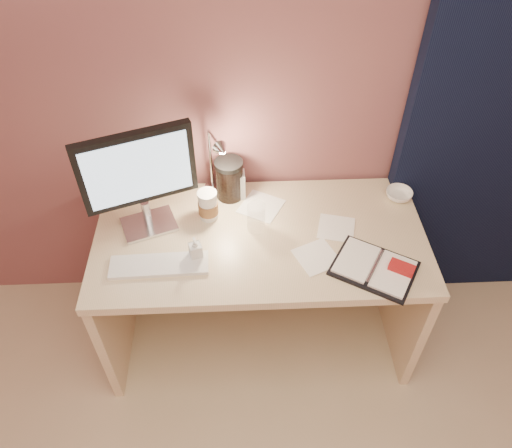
{
  "coord_description": "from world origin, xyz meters",
  "views": [
    {
      "loc": [
        -0.08,
        -0.07,
        2.25
      ],
      "look_at": [
        -0.02,
        1.33,
        0.85
      ],
      "focal_mm": 35.0,
      "sensor_mm": 36.0,
      "label": 1
    }
  ],
  "objects_px": {
    "monitor": "(138,174)",
    "bowl": "(399,195)",
    "desk_lamp": "(201,163)",
    "dark_jar": "(229,181)",
    "lotion_bottle": "(195,248)",
    "product_box": "(235,185)",
    "clear_cup": "(256,218)",
    "keyboard": "(159,265)",
    "coffee_cup": "(208,206)",
    "desk": "(259,258)",
    "planner": "(376,268)"
  },
  "relations": [
    {
      "from": "dark_jar",
      "to": "product_box",
      "type": "relative_size",
      "value": 1.33
    },
    {
      "from": "desk",
      "to": "clear_cup",
      "type": "distance_m",
      "value": 0.29
    },
    {
      "from": "lotion_bottle",
      "to": "product_box",
      "type": "bearing_deg",
      "value": 65.86
    },
    {
      "from": "planner",
      "to": "dark_jar",
      "type": "bearing_deg",
      "value": 172.11
    },
    {
      "from": "monitor",
      "to": "bowl",
      "type": "xyz_separation_m",
      "value": [
        1.11,
        0.13,
        -0.27
      ]
    },
    {
      "from": "bowl",
      "to": "desk",
      "type": "bearing_deg",
      "value": -167.91
    },
    {
      "from": "planner",
      "to": "clear_cup",
      "type": "xyz_separation_m",
      "value": [
        -0.46,
        0.25,
        0.05
      ]
    },
    {
      "from": "dark_jar",
      "to": "desk_lamp",
      "type": "height_order",
      "value": "desk_lamp"
    },
    {
      "from": "bowl",
      "to": "desk_lamp",
      "type": "xyz_separation_m",
      "value": [
        -0.88,
        0.02,
        0.2
      ]
    },
    {
      "from": "monitor",
      "to": "clear_cup",
      "type": "height_order",
      "value": "monitor"
    },
    {
      "from": "coffee_cup",
      "to": "desk_lamp",
      "type": "distance_m",
      "value": 0.19
    },
    {
      "from": "clear_cup",
      "to": "monitor",
      "type": "bearing_deg",
      "value": 175.42
    },
    {
      "from": "monitor",
      "to": "keyboard",
      "type": "height_order",
      "value": "monitor"
    },
    {
      "from": "bowl",
      "to": "dark_jar",
      "type": "xyz_separation_m",
      "value": [
        -0.77,
        0.05,
        0.07
      ]
    },
    {
      "from": "bowl",
      "to": "dark_jar",
      "type": "bearing_deg",
      "value": 176.28
    },
    {
      "from": "monitor",
      "to": "desk_lamp",
      "type": "xyz_separation_m",
      "value": [
        0.24,
        0.15,
        -0.07
      ]
    },
    {
      "from": "planner",
      "to": "dark_jar",
      "type": "height_order",
      "value": "dark_jar"
    },
    {
      "from": "planner",
      "to": "desk_lamp",
      "type": "relative_size",
      "value": 1.11
    },
    {
      "from": "planner",
      "to": "dark_jar",
      "type": "distance_m",
      "value": 0.74
    },
    {
      "from": "clear_cup",
      "to": "dark_jar",
      "type": "xyz_separation_m",
      "value": [
        -0.11,
        0.22,
        0.02
      ]
    },
    {
      "from": "bowl",
      "to": "lotion_bottle",
      "type": "bearing_deg",
      "value": -160.46
    },
    {
      "from": "bowl",
      "to": "desk_lamp",
      "type": "height_order",
      "value": "desk_lamp"
    },
    {
      "from": "desk",
      "to": "product_box",
      "type": "relative_size",
      "value": 10.79
    },
    {
      "from": "monitor",
      "to": "bowl",
      "type": "height_order",
      "value": "monitor"
    },
    {
      "from": "clear_cup",
      "to": "lotion_bottle",
      "type": "relative_size",
      "value": 1.24
    },
    {
      "from": "clear_cup",
      "to": "desk_lamp",
      "type": "relative_size",
      "value": 0.38
    },
    {
      "from": "lotion_bottle",
      "to": "product_box",
      "type": "height_order",
      "value": "product_box"
    },
    {
      "from": "monitor",
      "to": "keyboard",
      "type": "distance_m",
      "value": 0.37
    },
    {
      "from": "keyboard",
      "to": "bowl",
      "type": "bearing_deg",
      "value": 17.24
    },
    {
      "from": "clear_cup",
      "to": "dark_jar",
      "type": "distance_m",
      "value": 0.25
    },
    {
      "from": "product_box",
      "to": "planner",
      "type": "bearing_deg",
      "value": -41.78
    },
    {
      "from": "keyboard",
      "to": "bowl",
      "type": "height_order",
      "value": "bowl"
    },
    {
      "from": "bowl",
      "to": "product_box",
      "type": "height_order",
      "value": "product_box"
    },
    {
      "from": "planner",
      "to": "lotion_bottle",
      "type": "distance_m",
      "value": 0.72
    },
    {
      "from": "desk",
      "to": "lotion_bottle",
      "type": "xyz_separation_m",
      "value": [
        -0.26,
        -0.18,
        0.28
      ]
    },
    {
      "from": "desk",
      "to": "product_box",
      "type": "height_order",
      "value": "product_box"
    },
    {
      "from": "desk",
      "to": "coffee_cup",
      "type": "xyz_separation_m",
      "value": [
        -0.22,
        0.05,
        0.29
      ]
    },
    {
      "from": "planner",
      "to": "keyboard",
      "type": "bearing_deg",
      "value": -152.4
    },
    {
      "from": "desk",
      "to": "dark_jar",
      "type": "height_order",
      "value": "dark_jar"
    },
    {
      "from": "coffee_cup",
      "to": "product_box",
      "type": "relative_size",
      "value": 1.07
    },
    {
      "from": "desk",
      "to": "planner",
      "type": "relative_size",
      "value": 3.63
    },
    {
      "from": "lotion_bottle",
      "to": "coffee_cup",
      "type": "bearing_deg",
      "value": 79.08
    },
    {
      "from": "monitor",
      "to": "coffee_cup",
      "type": "height_order",
      "value": "monitor"
    },
    {
      "from": "clear_cup",
      "to": "lotion_bottle",
      "type": "bearing_deg",
      "value": -148.59
    },
    {
      "from": "clear_cup",
      "to": "coffee_cup",
      "type": "bearing_deg",
      "value": 157.88
    },
    {
      "from": "monitor",
      "to": "dark_jar",
      "type": "height_order",
      "value": "monitor"
    },
    {
      "from": "keyboard",
      "to": "coffee_cup",
      "type": "distance_m",
      "value": 0.34
    },
    {
      "from": "planner",
      "to": "bowl",
      "type": "height_order",
      "value": "planner"
    },
    {
      "from": "keyboard",
      "to": "dark_jar",
      "type": "bearing_deg",
      "value": 53.59
    },
    {
      "from": "coffee_cup",
      "to": "lotion_bottle",
      "type": "height_order",
      "value": "coffee_cup"
    }
  ]
}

